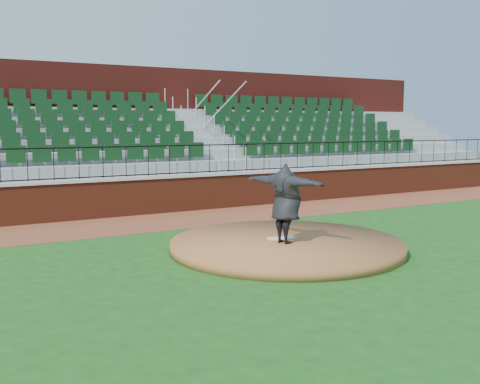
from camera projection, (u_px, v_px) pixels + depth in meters
The scene contains 10 objects.
ground at pixel (272, 253), 13.25m from camera, with size 90.00×90.00×0.00m, color #174A15.
warning_track at pixel (179, 220), 17.89m from camera, with size 34.00×3.20×0.01m, color brown.
field_wall at pixel (160, 196), 19.19m from camera, with size 34.00×0.35×1.20m, color maroon.
wall_cap at pixel (159, 177), 19.11m from camera, with size 34.00×0.45×0.10m, color #B7B7B7.
wall_railing at pixel (159, 161), 19.05m from camera, with size 34.00×0.05×1.00m, color black, non-canonical shape.
seating_stands at pixel (132, 144), 21.33m from camera, with size 34.00×5.10×4.60m, color gray, non-canonical shape.
concourse_wall at pixel (109, 131), 23.68m from camera, with size 34.00×0.50×5.50m, color maroon.
pitchers_mound at pixel (287, 245), 13.53m from camera, with size 5.61×5.61×0.25m, color brown.
pitching_rubber at pixel (281, 238), 13.66m from camera, with size 0.67×0.17×0.04m, color white.
pitcher at pixel (286, 204), 13.07m from camera, with size 2.31×0.63×1.88m, color black.
Camera 1 is at (-7.17, -10.85, 3.02)m, focal length 41.94 mm.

